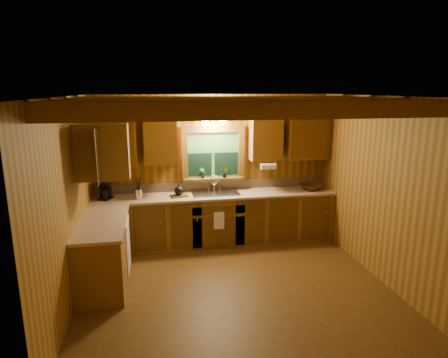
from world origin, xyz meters
TOP-DOWN VIEW (x-y plane):
  - room at (0.00, 0.00)m, footprint 4.20×4.20m
  - ceiling_beams at (0.00, 0.00)m, footprint 4.20×2.54m
  - base_cabinets at (-0.49, 1.28)m, footprint 4.20×2.22m
  - countertop at (-0.48, 1.29)m, footprint 4.20×2.24m
  - backsplash at (0.00, 1.89)m, footprint 4.20×0.02m
  - dishwasher_panel at (-1.47, 0.68)m, footprint 0.02×0.60m
  - upper_cabinets at (-0.56, 1.42)m, footprint 4.19×1.77m
  - window at (0.00, 1.87)m, footprint 1.12×0.08m
  - window_sill at (0.00, 1.82)m, footprint 1.06×0.14m
  - wall_sconce at (0.00, 1.75)m, footprint 0.45×0.21m
  - paper_towel_roll at (0.92, 1.53)m, footprint 0.27×0.11m
  - dish_towel at (0.00, 1.26)m, footprint 0.18×0.01m
  - sink at (0.00, 1.60)m, footprint 0.82×0.48m
  - coffee_maker at (-1.86, 1.62)m, footprint 0.18×0.23m
  - utensil_crock at (-1.32, 1.54)m, footprint 0.13×0.13m
  - cutting_board at (-0.65, 1.55)m, footprint 0.32×0.26m
  - teakettle at (-0.65, 1.55)m, footprint 0.15×0.15m
  - wicker_basket at (1.76, 1.57)m, footprint 0.51×0.51m
  - potted_plant_left at (-0.20, 1.82)m, footprint 0.11×0.09m
  - potted_plant_right at (0.20, 1.79)m, footprint 0.11×0.10m

SIDE VIEW (x-z plane):
  - base_cabinets at x=-0.49m, z-range 0.00..0.86m
  - dishwasher_panel at x=-1.47m, z-range 0.03..0.83m
  - dish_towel at x=0.00m, z-range 0.37..0.67m
  - sink at x=0.00m, z-range 0.64..1.07m
  - countertop at x=-0.48m, z-range 0.86..0.90m
  - cutting_board at x=-0.65m, z-range 0.90..0.92m
  - wicker_basket at x=1.76m, z-range 0.90..1.00m
  - backsplash at x=0.00m, z-range 0.90..1.06m
  - utensil_crock at x=-1.32m, z-range 0.81..1.17m
  - teakettle at x=-0.65m, z-range 0.91..1.10m
  - coffee_maker at x=-1.86m, z-range 0.90..1.22m
  - window_sill at x=0.00m, z-range 1.10..1.14m
  - potted_plant_right at x=0.20m, z-range 1.14..1.33m
  - potted_plant_left at x=-0.20m, z-range 1.14..1.33m
  - room at x=0.00m, z-range -0.80..3.40m
  - paper_towel_roll at x=0.92m, z-range 1.31..1.42m
  - window at x=0.00m, z-range 1.03..2.03m
  - upper_cabinets at x=-0.56m, z-range 1.45..2.23m
  - wall_sconce at x=0.00m, z-range 2.08..2.25m
  - ceiling_beams at x=0.00m, z-range 2.40..2.58m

